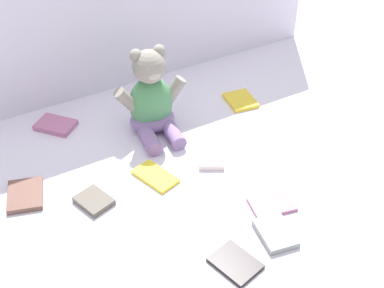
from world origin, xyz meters
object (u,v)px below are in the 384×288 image
book_case_8 (211,155)px  book_case_9 (240,100)px  book_case_2 (56,125)px  book_case_3 (272,204)px  book_case_7 (275,233)px  book_case_1 (155,176)px  book_case_5 (94,201)px  teddy_bear (152,101)px  book_case_6 (235,263)px  book_case_4 (25,195)px

book_case_8 → book_case_9: bearing=69.9°
book_case_2 → book_case_3: 0.76m
book_case_3 → book_case_7: size_ratio=1.02×
book_case_1 → book_case_5: book_case_5 is taller
book_case_3 → book_case_8: size_ratio=0.99×
book_case_1 → book_case_5: (-0.19, -0.01, 0.00)m
teddy_bear → book_case_8: 0.26m
book_case_3 → book_case_6: size_ratio=1.03×
book_case_1 → book_case_4: size_ratio=1.05×
book_case_5 → book_case_9: (0.63, 0.22, -0.00)m
book_case_3 → book_case_5: (-0.42, 0.25, 0.00)m
book_case_1 → book_case_4: bearing=-34.3°
book_case_2 → book_case_9: size_ratio=1.07×
book_case_4 → book_case_7: book_case_7 is taller
teddy_bear → book_case_1: teddy_bear is taller
book_case_2 → book_case_8: book_case_8 is taller
teddy_bear → book_case_1: bearing=-107.3°
book_case_6 → book_case_8: 0.41m
book_case_2 → book_case_8: 0.53m
book_case_1 → book_case_5: size_ratio=1.38×
teddy_bear → book_case_7: teddy_bear is taller
book_case_1 → book_case_3: size_ratio=1.12×
book_case_5 → book_case_7: bearing=-60.7°
book_case_5 → book_case_8: 0.38m
book_case_1 → book_case_2: (-0.17, 0.38, 0.00)m
book_case_2 → book_case_6: bearing=64.5°
book_case_5 → book_case_8: bearing=-16.4°
book_case_1 → book_case_3: (0.23, -0.26, -0.00)m
book_case_1 → book_case_6: 0.38m
book_case_1 → book_case_9: (0.44, 0.21, 0.00)m
book_case_1 → book_case_6: same height
book_case_5 → book_case_6: bearing=-76.5°
book_case_9 → teddy_bear: bearing=6.5°
teddy_bear → book_case_9: 0.35m
book_case_2 → book_case_3: (0.40, -0.64, -0.00)m
book_case_8 → book_case_1: bearing=-151.1°
book_case_3 → book_case_4: size_ratio=0.94×
book_case_3 → book_case_6: 0.23m
book_case_9 → book_case_1: bearing=34.3°
book_case_1 → book_case_8: 0.19m
teddy_bear → book_case_4: (-0.45, -0.11, -0.10)m
book_case_2 → book_case_3: size_ratio=1.03×
book_case_4 → book_case_6: (0.38, -0.49, -0.00)m
book_case_8 → book_case_4: bearing=-161.8°
book_case_1 → book_case_8: bearing=161.9°
teddy_bear → book_case_7: (0.07, -0.57, -0.10)m
book_case_1 → book_case_2: bearing=-83.0°
book_case_3 → book_case_5: bearing=-108.6°
teddy_bear → book_case_9: size_ratio=2.53×
book_case_3 → book_case_1: bearing=-126.7°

